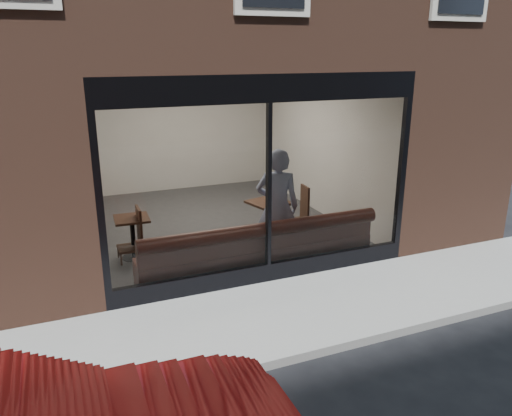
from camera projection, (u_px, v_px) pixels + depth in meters
name	position (u px, v px, depth m)	size (l,w,h in m)	color
ground	(335.00, 348.00, 6.16)	(120.00, 120.00, 0.00)	black
sidewalk_near	(298.00, 311.00, 7.03)	(40.00, 2.00, 0.01)	gray
kerb_near	(337.00, 346.00, 6.09)	(40.00, 0.10, 0.12)	gray
host_building_pier_left	(13.00, 138.00, 11.36)	(2.50, 12.00, 3.20)	brown
host_building_pier_right	(305.00, 121.00, 14.09)	(2.50, 12.00, 3.20)	brown
host_building_backfill	(151.00, 115.00, 15.36)	(5.00, 6.00, 3.20)	brown
cafe_floor	(212.00, 223.00, 10.55)	(6.00, 6.00, 0.00)	#2D2D30
cafe_ceiling	(207.00, 68.00, 9.60)	(6.00, 6.00, 0.00)	white
cafe_wall_back	(175.00, 129.00, 12.71)	(5.00, 5.00, 0.00)	beige
cafe_wall_left	(80.00, 159.00, 9.17)	(6.00, 6.00, 0.00)	beige
cafe_wall_right	(318.00, 141.00, 10.98)	(6.00, 6.00, 0.00)	beige
storefront_kick	(268.00, 272.00, 7.92)	(5.00, 0.10, 0.30)	black
storefront_header	(269.00, 88.00, 7.06)	(5.00, 0.10, 0.40)	black
storefront_mullion	(269.00, 187.00, 7.49)	(0.06, 0.10, 2.50)	black
storefront_glass	(269.00, 188.00, 7.47)	(4.80, 4.80, 0.00)	white
banquette	(258.00, 258.00, 8.25)	(4.00, 0.55, 0.45)	#3A1915
person	(277.00, 206.00, 8.43)	(0.72, 0.48, 1.99)	#8D99BE
cafe_table_left	(132.00, 219.00, 8.60)	(0.58, 0.58, 0.04)	black
cafe_table_right	(269.00, 203.00, 9.51)	(0.69, 0.69, 0.04)	black
cafe_chair_left	(130.00, 248.00, 8.65)	(0.41, 0.41, 0.04)	black
cafe_chair_right	(296.00, 221.00, 10.03)	(0.37, 0.37, 0.04)	black
wall_poster	(88.00, 177.00, 8.37)	(0.02, 0.53, 0.71)	white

